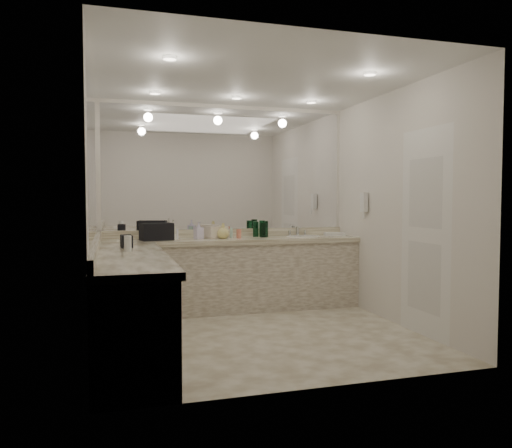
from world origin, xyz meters
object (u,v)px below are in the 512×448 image
object	(u,v)px
sink	(303,237)
hand_towel	(335,234)
cream_cosmetic_case	(216,232)
wall_phone	(364,202)
soap_bottle_a	(173,230)
black_toiletry_bag	(156,232)
soap_bottle_c	(223,231)
soap_bottle_b	(199,230)

from	to	relation	value
sink	hand_towel	xyz separation A→B (m)	(0.46, 0.03, 0.03)
cream_cosmetic_case	hand_towel	size ratio (longest dim) A/B	1.00
wall_phone	cream_cosmetic_case	distance (m)	1.87
soap_bottle_a	black_toiletry_bag	bearing A→B (deg)	-157.73
soap_bottle_c	wall_phone	bearing A→B (deg)	-16.06
sink	soap_bottle_b	bearing A→B (deg)	179.58
wall_phone	hand_towel	bearing A→B (deg)	105.31
cream_cosmetic_case	soap_bottle_c	world-z (taller)	soap_bottle_c
black_toiletry_bag	hand_towel	size ratio (longest dim) A/B	1.40
black_toiletry_bag	soap_bottle_b	world-z (taller)	soap_bottle_b
cream_cosmetic_case	soap_bottle_b	world-z (taller)	soap_bottle_b
sink	soap_bottle_a	bearing A→B (deg)	178.55
soap_bottle_c	sink	bearing A→B (deg)	0.98
hand_towel	cream_cosmetic_case	bearing A→B (deg)	178.15
cream_cosmetic_case	soap_bottle_c	distance (m)	0.12
cream_cosmetic_case	soap_bottle_a	xyz separation A→B (m)	(-0.54, -0.04, 0.04)
cream_cosmetic_case	wall_phone	bearing A→B (deg)	-38.42
sink	soap_bottle_a	distance (m)	1.68
sink	cream_cosmetic_case	bearing A→B (deg)	175.98
wall_phone	soap_bottle_c	bearing A→B (deg)	163.94
hand_towel	soap_bottle_b	world-z (taller)	soap_bottle_b
soap_bottle_a	cream_cosmetic_case	bearing A→B (deg)	3.89
sink	soap_bottle_a	xyz separation A→B (m)	(-1.68, 0.04, 0.12)
soap_bottle_b	soap_bottle_c	bearing A→B (deg)	-5.38
hand_towel	sink	bearing A→B (deg)	-176.51
hand_towel	soap_bottle_b	distance (m)	1.83
soap_bottle_a	soap_bottle_b	bearing A→B (deg)	-6.04
wall_phone	black_toiletry_bag	world-z (taller)	wall_phone
cream_cosmetic_case	black_toiletry_bag	bearing A→B (deg)	169.23
soap_bottle_b	sink	bearing A→B (deg)	-0.42
wall_phone	hand_towel	xyz separation A→B (m)	(-0.14, 0.53, -0.43)
sink	soap_bottle_b	world-z (taller)	soap_bottle_b
cream_cosmetic_case	hand_towel	bearing A→B (deg)	-21.81
cream_cosmetic_case	soap_bottle_c	bearing A→B (deg)	-77.15
soap_bottle_c	cream_cosmetic_case	bearing A→B (deg)	122.81
soap_bottle_b	wall_phone	bearing A→B (deg)	-14.50
soap_bottle_c	black_toiletry_bag	bearing A→B (deg)	-178.34
soap_bottle_c	soap_bottle_b	bearing A→B (deg)	174.62
black_toiletry_bag	soap_bottle_c	size ratio (longest dim) A/B	1.91
soap_bottle_a	soap_bottle_b	xyz separation A→B (m)	(0.31, -0.03, -0.01)
wall_phone	soap_bottle_a	bearing A→B (deg)	166.62
black_toiletry_bag	cream_cosmetic_case	xyz separation A→B (m)	(0.75, 0.12, -0.03)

